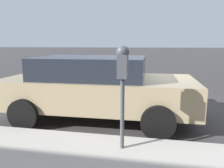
{
  "coord_description": "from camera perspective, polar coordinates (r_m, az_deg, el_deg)",
  "views": [
    {
      "loc": [
        -5.72,
        -0.18,
        1.72
      ],
      "look_at": [
        -2.26,
        0.5,
        1.08
      ],
      "focal_mm": 35.0,
      "sensor_mm": 36.0,
      "label": 1
    }
  ],
  "objects": [
    {
      "name": "parking_meter",
      "position": [
        3.14,
        2.8,
        3.4
      ],
      "size": [
        0.21,
        0.19,
        1.55
      ],
      "color": "#4C5156",
      "rests_on": "sidewalk"
    },
    {
      "name": "ground_plane",
      "position": [
        5.98,
        8.93,
        -6.5
      ],
      "size": [
        220.0,
        220.0,
        0.0
      ],
      "primitive_type": "plane",
      "color": "#3D3A3A"
    },
    {
      "name": "car_tan",
      "position": [
        5.09,
        -3.91,
        -0.45
      ],
      "size": [
        2.23,
        4.34,
        1.44
      ],
      "rotation": [
        0.0,
        0.0,
        3.16
      ],
      "color": "tan",
      "rests_on": "ground_plane"
    }
  ]
}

